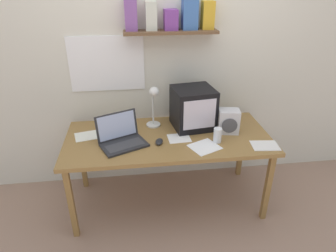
# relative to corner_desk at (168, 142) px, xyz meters

# --- Properties ---
(ground_plane) EXTENTS (12.00, 12.00, 0.00)m
(ground_plane) POSITION_rel_corner_desk_xyz_m (0.00, 0.00, -0.66)
(ground_plane) COLOR #9F7D68
(back_wall) EXTENTS (5.60, 0.24, 2.60)m
(back_wall) POSITION_rel_corner_desk_xyz_m (-0.00, 0.49, 0.65)
(back_wall) COLOR silver
(back_wall) RESTS_ON ground_plane
(corner_desk) EXTENTS (1.76, 0.79, 0.71)m
(corner_desk) POSITION_rel_corner_desk_xyz_m (0.00, 0.00, 0.00)
(corner_desk) COLOR olive
(corner_desk) RESTS_ON ground_plane
(crt_monitor) EXTENTS (0.39, 0.38, 0.37)m
(crt_monitor) POSITION_rel_corner_desk_xyz_m (0.25, 0.16, 0.24)
(crt_monitor) COLOR black
(crt_monitor) RESTS_ON corner_desk
(laptop) EXTENTS (0.44, 0.39, 0.24)m
(laptop) POSITION_rel_corner_desk_xyz_m (-0.40, -0.07, 0.12)
(laptop) COLOR #232326
(laptop) RESTS_ON corner_desk
(desk_lamp) EXTENTS (0.13, 0.16, 0.39)m
(desk_lamp) POSITION_rel_corner_desk_xyz_m (-0.10, 0.19, 0.30)
(desk_lamp) COLOR silver
(desk_lamp) RESTS_ON corner_desk
(juice_glass) EXTENTS (0.07, 0.07, 0.13)m
(juice_glass) POSITION_rel_corner_desk_xyz_m (0.40, -0.15, 0.11)
(juice_glass) COLOR white
(juice_glass) RESTS_ON corner_desk
(space_heater) EXTENTS (0.20, 0.16, 0.21)m
(space_heater) POSITION_rel_corner_desk_xyz_m (0.54, 0.01, 0.16)
(space_heater) COLOR silver
(space_heater) RESTS_ON corner_desk
(computer_mouse) EXTENTS (0.09, 0.12, 0.03)m
(computer_mouse) POSITION_rel_corner_desk_xyz_m (-0.09, -0.11, 0.07)
(computer_mouse) COLOR #232326
(computer_mouse) RESTS_ON corner_desk
(printed_handout) EXTENTS (0.20, 0.17, 0.00)m
(printed_handout) POSITION_rel_corner_desk_xyz_m (0.09, -0.05, 0.06)
(printed_handout) COLOR white
(printed_handout) RESTS_ON corner_desk
(open_notebook) EXTENTS (0.28, 0.22, 0.00)m
(open_notebook) POSITION_rel_corner_desk_xyz_m (-0.68, 0.10, 0.06)
(open_notebook) COLOR white
(open_notebook) RESTS_ON corner_desk
(loose_paper_near_monitor) EXTENTS (0.23, 0.18, 0.00)m
(loose_paper_near_monitor) POSITION_rel_corner_desk_xyz_m (0.77, -0.26, 0.06)
(loose_paper_near_monitor) COLOR white
(loose_paper_near_monitor) RESTS_ON corner_desk
(loose_paper_near_laptop) EXTENTS (0.29, 0.28, 0.00)m
(loose_paper_near_laptop) POSITION_rel_corner_desk_xyz_m (0.27, -0.22, 0.06)
(loose_paper_near_laptop) COLOR white
(loose_paper_near_laptop) RESTS_ON corner_desk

